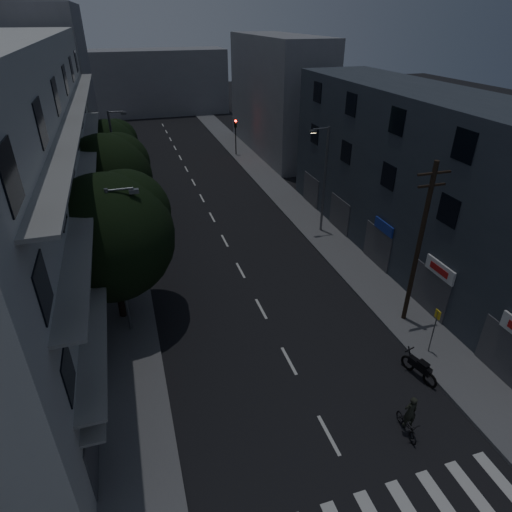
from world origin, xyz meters
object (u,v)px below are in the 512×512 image
utility_pole (419,243)px  cyclist (408,421)px  bus_stop_sign (435,324)px  motorcycle (419,368)px

utility_pole → cyclist: (-4.23, -6.44, -4.20)m
bus_stop_sign → cyclist: (-3.84, -3.71, -1.22)m
utility_pole → bus_stop_sign: utility_pole is taller
motorcycle → cyclist: bearing=-147.3°
utility_pole → motorcycle: 6.15m
utility_pole → motorcycle: bearing=-115.5°
cyclist → bus_stop_sign: bearing=49.6°
utility_pole → motorcycle: utility_pole is taller
utility_pole → cyclist: size_ratio=4.53×
utility_pole → cyclist: 8.77m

